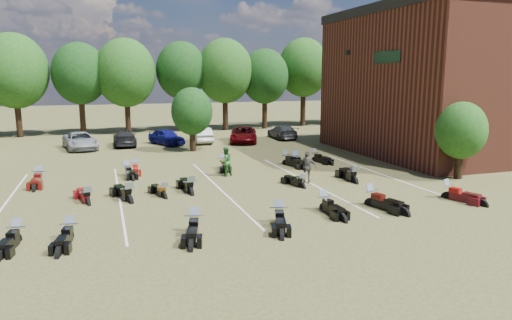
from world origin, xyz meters
name	(u,v)px	position (x,y,z in m)	size (l,w,h in m)	color
ground	(296,198)	(0.00, 0.00, 0.00)	(160.00, 160.00, 0.00)	brown
car_2	(80,141)	(-10.34, 19.22, 0.68)	(2.25, 4.88, 1.36)	#92949A
car_3	(125,138)	(-6.90, 19.98, 0.65)	(1.83, 4.51, 1.31)	black
car_4	(166,137)	(-3.49, 19.49, 0.67)	(1.59, 3.95, 1.35)	#0E0F62
car_5	(202,135)	(-0.40, 19.71, 0.67)	(1.41, 4.04, 1.33)	#B6B7B1
car_6	(244,135)	(3.14, 18.70, 0.68)	(2.25, 4.87, 1.35)	#500408
car_7	(282,132)	(7.30, 19.92, 0.64)	(1.79, 4.40, 1.28)	#3E4044
person_green	(226,161)	(-1.90, 5.87, 0.86)	(0.84, 0.65, 1.73)	#2A6726
person_grey	(307,167)	(1.87, 2.73, 0.88)	(1.03, 0.43, 1.76)	#4F4C43
motorcycle_0	(17,243)	(-11.63, -2.39, 0.00)	(0.69, 2.15, 1.20)	black
motorcycle_1	(70,239)	(-9.89, -2.61, 0.00)	(0.68, 2.14, 1.20)	black
motorcycle_2	(195,232)	(-5.52, -3.27, 0.00)	(0.75, 2.37, 1.32)	black
motorcycle_3	(279,223)	(-2.15, -3.28, 0.00)	(0.75, 2.35, 1.31)	black
motorcycle_4	(324,210)	(0.36, -2.26, 0.00)	(0.72, 2.25, 1.26)	black
motorcycle_5	(371,206)	(2.71, -2.28, 0.00)	(0.79, 2.47, 1.38)	black
motorcycle_6	(448,198)	(6.87, -2.37, 0.00)	(0.73, 2.30, 1.28)	#480A11
motorcycle_7	(88,204)	(-9.40, 2.02, 0.00)	(0.71, 2.22, 1.24)	maroon
motorcycle_8	(164,198)	(-5.96, 2.03, 0.00)	(0.64, 2.00, 1.12)	black
motorcycle_9	(130,202)	(-7.59, 1.78, 0.00)	(0.79, 2.48, 1.38)	black
motorcycle_10	(191,194)	(-4.62, 2.28, 0.00)	(0.77, 2.42, 1.35)	black
motorcycle_11	(302,188)	(1.11, 1.77, 0.00)	(0.65, 2.04, 1.14)	black
motorcycle_12	(354,183)	(4.32, 1.87, 0.00)	(0.78, 2.46, 1.37)	black
motorcycle_13	(352,180)	(4.62, 2.67, 0.00)	(0.64, 2.01, 1.12)	black
motorcycle_14	(40,183)	(-11.99, 7.28, 0.00)	(0.77, 2.43, 1.35)	#4F0E0B
motorcycle_15	(135,172)	(-6.84, 8.77, 0.00)	(0.66, 2.06, 1.15)	#940D0A
motorcycle_16	(127,175)	(-7.36, 7.89, 0.00)	(0.68, 2.14, 1.19)	black
motorcycle_17	(223,168)	(-1.45, 8.18, 0.00)	(0.74, 2.31, 1.29)	black
motorcycle_18	(286,165)	(2.75, 7.88, 0.00)	(0.78, 2.45, 1.36)	black
motorcycle_19	(295,165)	(3.33, 7.67, 0.00)	(0.74, 2.31, 1.29)	black
motorcycle_20	(315,161)	(5.08, 8.40, 0.00)	(0.69, 2.18, 1.21)	black
brick_building	(506,81)	(22.00, 9.00, 5.36)	(25.40, 15.20, 10.70)	maroon
tree_line	(176,71)	(-1.00, 29.00, 6.31)	(56.00, 6.00, 9.79)	black
young_tree_near_building	(461,131)	(10.50, 1.00, 2.75)	(2.80, 2.80, 4.16)	black
young_tree_midfield	(192,111)	(-2.00, 15.50, 3.09)	(3.20, 3.20, 4.70)	black
parking_lines	(219,188)	(-3.00, 3.00, 0.01)	(20.10, 14.00, 0.01)	silver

